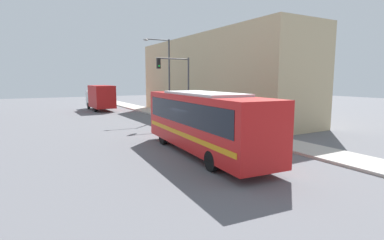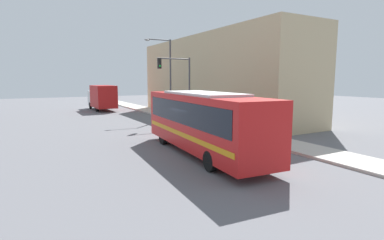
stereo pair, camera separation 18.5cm
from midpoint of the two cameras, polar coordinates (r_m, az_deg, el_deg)
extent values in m
plane|color=slate|center=(16.89, 0.73, -6.22)|extent=(120.00, 120.00, 0.00)
cube|color=#B7B2A8|center=(37.13, -7.28, 1.50)|extent=(2.57, 70.00, 0.14)
cube|color=tan|center=(33.23, 3.86, 8.09)|extent=(6.00, 25.12, 8.56)
cube|color=red|center=(16.23, 1.87, -0.20)|extent=(3.34, 10.87, 2.86)
cube|color=black|center=(16.17, 1.88, 1.60)|extent=(3.31, 10.02, 1.17)
cube|color=orange|center=(16.33, 1.86, -2.39)|extent=(3.34, 10.44, 0.24)
cube|color=silver|center=(16.09, 1.89, 5.02)|extent=(2.77, 6.05, 0.16)
cylinder|color=black|center=(19.88, 0.35, -2.70)|extent=(0.35, 0.96, 0.94)
cylinder|color=black|center=(19.02, -5.77, -3.21)|extent=(0.35, 0.96, 0.94)
cylinder|color=black|center=(14.62, 11.15, -6.67)|extent=(0.35, 0.96, 0.94)
cylinder|color=black|center=(13.44, 3.35, -7.81)|extent=(0.35, 0.96, 0.94)
cube|color=#B21919|center=(40.79, -16.97, 4.31)|extent=(2.41, 5.25, 2.84)
cube|color=silver|center=(44.37, -18.01, 3.99)|extent=(2.29, 2.04, 2.01)
cylinder|color=black|center=(43.88, -19.21, 2.58)|extent=(0.25, 0.90, 0.90)
cylinder|color=black|center=(39.71, -18.06, 2.13)|extent=(0.25, 0.90, 0.90)
cylinder|color=gold|center=(24.14, 4.41, -1.05)|extent=(0.22, 0.22, 0.49)
sphere|color=gold|center=(24.09, 4.42, -0.31)|extent=(0.21, 0.21, 0.21)
cylinder|color=gold|center=(24.04, 4.57, -1.03)|extent=(0.10, 0.13, 0.10)
cylinder|color=#47474C|center=(28.08, -0.86, 5.76)|extent=(0.16, 0.16, 5.92)
cylinder|color=#47474C|center=(27.39, -3.86, 11.57)|extent=(3.20, 0.11, 0.11)
cube|color=black|center=(26.78, -6.60, 10.66)|extent=(0.30, 0.24, 0.90)
sphere|color=#19D83F|center=(26.64, -6.47, 10.20)|extent=(0.18, 0.18, 0.18)
cylinder|color=#47474C|center=(25.86, 1.78, 0.24)|extent=(0.06, 0.06, 1.10)
cylinder|color=#4C4C51|center=(25.78, 1.79, 1.70)|extent=(0.14, 0.14, 0.22)
cylinder|color=#47474C|center=(31.97, -4.51, 7.88)|extent=(0.18, 0.18, 8.04)
cylinder|color=#47474C|center=(31.70, -6.74, 14.95)|extent=(2.55, 0.11, 0.11)
ellipsoid|color=gray|center=(31.22, -8.97, 14.88)|extent=(0.56, 0.28, 0.20)
camera|label=1|loc=(0.09, -90.27, -0.04)|focal=28.00mm
camera|label=2|loc=(0.09, 89.73, 0.04)|focal=28.00mm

